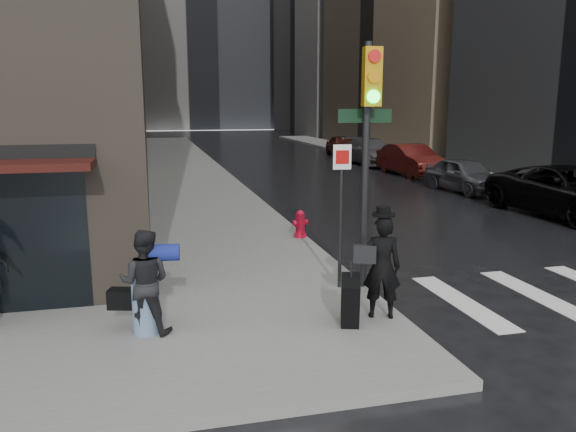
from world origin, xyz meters
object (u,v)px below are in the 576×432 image
man_jeans (145,282)px  parked_car_2 (411,160)px  man_overcoat (375,272)px  parked_car_3 (371,152)px  parked_car_1 (465,175)px  fire_hydrant (300,225)px  parked_car_4 (342,146)px  traffic_light (366,133)px  parked_car_0 (571,192)px

man_jeans → parked_car_2: (13.07, 17.71, -0.17)m
man_overcoat → man_jeans: (-3.58, 0.31, 0.02)m
parked_car_2 → parked_car_3: size_ratio=0.90×
parked_car_1 → parked_car_3: (0.37, 11.04, 0.07)m
man_jeans → fire_hydrant: man_jeans is taller
parked_car_1 → parked_car_4: size_ratio=0.97×
parked_car_3 → traffic_light: bearing=-113.2°
traffic_light → parked_car_4: bearing=75.5°
parked_car_0 → traffic_light: bearing=-152.6°
parked_car_0 → parked_car_1: (-0.44, 5.52, -0.10)m
man_jeans → parked_car_1: 17.66m
traffic_light → parked_car_4: size_ratio=1.06×
parked_car_1 → parked_car_3: bearing=84.0°
fire_hydrant → parked_car_2: parked_car_2 is taller
fire_hydrant → traffic_light: bearing=-89.3°
parked_car_0 → parked_car_2: (-0.15, 11.04, -0.02)m
traffic_light → parked_car_3: (9.19, 22.03, -2.28)m
man_overcoat → parked_car_0: man_overcoat is taller
parked_car_0 → parked_car_3: parked_car_0 is taller
man_jeans → parked_car_2: man_jeans is taller
man_overcoat → man_jeans: 3.60m
fire_hydrant → parked_car_3: parked_car_3 is taller
man_jeans → traffic_light: bearing=-147.3°
traffic_light → parked_car_2: 18.99m
traffic_light → parked_car_1: bearing=55.5°
parked_car_1 → parked_car_2: size_ratio=0.86×
parked_car_2 → parked_car_3: (0.09, 5.52, -0.02)m
parked_car_1 → parked_car_3: parked_car_3 is taller
parked_car_1 → parked_car_3: size_ratio=0.78×
parked_car_1 → parked_car_2: parked_car_2 is taller
parked_car_2 → parked_car_4: parked_car_2 is taller
man_jeans → parked_car_0: bearing=-137.4°
man_jeans → traffic_light: 4.64m
fire_hydrant → parked_car_0: bearing=7.5°
man_jeans → fire_hydrant: (3.91, 5.44, -0.48)m
fire_hydrant → parked_car_2: 15.31m
man_overcoat → parked_car_2: size_ratio=0.39×
traffic_light → fire_hydrant: (-0.05, 4.24, -2.58)m
parked_car_2 → parked_car_4: 11.05m
man_jeans → parked_car_4: 31.69m
man_overcoat → parked_car_3: 25.41m
parked_car_2 → man_jeans: bearing=-128.6°
man_overcoat → traffic_light: (0.38, 1.51, 2.12)m
fire_hydrant → parked_car_2: bearing=53.3°
man_overcoat → parked_car_0: size_ratio=0.32×
parked_car_2 → parked_car_4: size_ratio=1.12×
man_jeans → fire_hydrant: size_ratio=2.23×
parked_car_0 → parked_car_4: size_ratio=1.36×
man_overcoat → parked_car_1: bearing=-107.7°
man_overcoat → parked_car_0: (9.64, 6.98, -0.12)m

